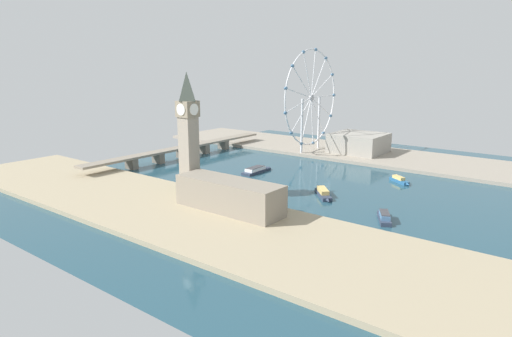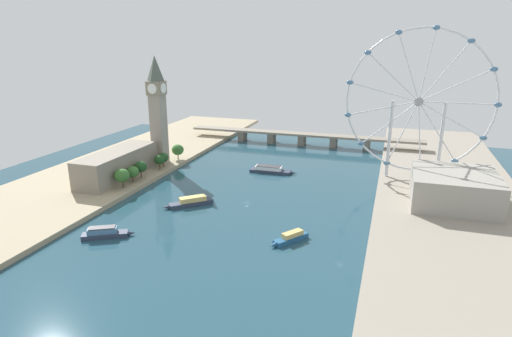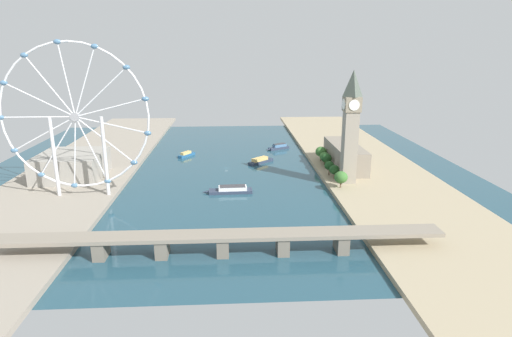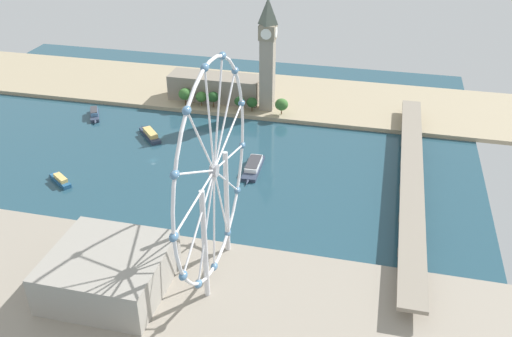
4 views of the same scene
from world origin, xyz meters
TOP-DOWN VIEW (x-y plane):
  - ground_plane at (0.00, 0.00)m, footprint 412.13×412.13m
  - riverbank_left at (-121.06, 0.00)m, footprint 90.00×520.00m
  - riverbank_right at (121.06, 0.00)m, footprint 90.00×520.00m
  - clock_tower at (-92.12, 55.19)m, footprint 12.58×12.58m
  - parliament_block at (-101.25, 11.40)m, footprint 22.00×71.58m
  - tree_row_embankment at (-84.11, 25.84)m, footprint 11.24×85.54m
  - ferris_wheel at (97.63, 73.68)m, footprint 99.02×3.20m
  - riverside_hall at (120.39, 29.99)m, footprint 47.76×50.23m
  - river_bridge at (0.00, 161.62)m, footprint 224.13×12.98m
  - tour_boat_0 at (-3.90, 65.82)m, footprint 36.72×10.24m
  - tour_boat_1 at (-31.26, -15.20)m, footprint 25.99×24.45m
  - tour_boat_2 at (-53.08, -68.83)m, footprint 25.37×16.54m
  - tour_boat_3 at (38.55, -43.90)m, footprint 16.35×21.19m

SIDE VIEW (x-z plane):
  - ground_plane at x=0.00m, z-range 0.00..0.00m
  - riverbank_left at x=-121.06m, z-range 0.00..3.00m
  - riverbank_right at x=121.06m, z-range 0.00..3.00m
  - tour_boat_3 at x=38.55m, z-range -0.46..4.42m
  - tour_boat_0 at x=-3.90m, z-range -0.43..4.64m
  - tour_boat_1 at x=-31.26m, z-range -0.49..4.95m
  - tour_boat_2 at x=-53.08m, z-range -0.53..5.26m
  - river_bridge at x=0.00m, z-range 2.62..13.93m
  - tree_row_embankment at x=-84.11m, z-range 4.40..17.66m
  - riverside_hall at x=120.39m, z-range 3.00..22.10m
  - parliament_block at x=-101.25m, z-range 3.00..22.23m
  - clock_tower at x=-92.12m, z-range 4.63..88.00m
  - ferris_wheel at x=97.63m, z-range 4.59..108.09m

